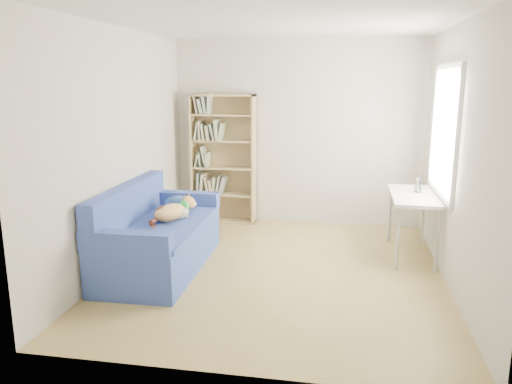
% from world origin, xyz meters
% --- Properties ---
extents(ground, '(4.00, 4.00, 0.00)m').
position_xyz_m(ground, '(0.00, 0.00, 0.00)').
color(ground, '#9C8246').
rests_on(ground, ground).
extents(room_shell, '(3.54, 4.04, 2.62)m').
position_xyz_m(room_shell, '(0.10, 0.03, 1.64)').
color(room_shell, silver).
rests_on(room_shell, ground).
extents(sofa, '(0.92, 1.88, 0.92)m').
position_xyz_m(sofa, '(-1.33, -0.10, 0.35)').
color(sofa, navy).
rests_on(sofa, ground).
extents(bookshelf, '(0.92, 0.29, 1.84)m').
position_xyz_m(bookshelf, '(-1.04, 1.84, 0.85)').
color(bookshelf, tan).
rests_on(bookshelf, ground).
extents(desk, '(0.51, 1.11, 0.75)m').
position_xyz_m(desk, '(1.48, 0.76, 0.67)').
color(desk, silver).
rests_on(desk, ground).
extents(pen_cup, '(0.09, 0.09, 0.17)m').
position_xyz_m(pen_cup, '(1.54, 0.88, 0.81)').
color(pen_cup, white).
rests_on(pen_cup, desk).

